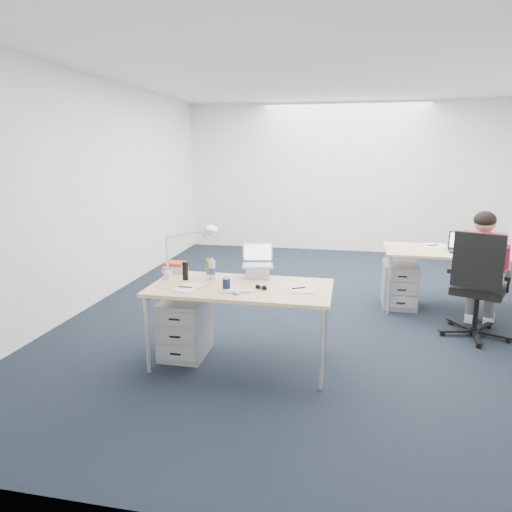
{
  "coord_description": "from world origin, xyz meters",
  "views": [
    {
      "loc": [
        0.11,
        -5.42,
        1.89
      ],
      "look_at": [
        -0.79,
        -0.96,
        0.85
      ],
      "focal_mm": 32.0,
      "sensor_mm": 36.0,
      "label": 1
    }
  ],
  "objects_px": {
    "desk_far": "(453,254)",
    "desk_lamp": "(183,251)",
    "wireless_keyboard": "(236,291)",
    "water_bottle": "(212,269)",
    "desk_near": "(241,291)",
    "silver_laptop": "(258,261)",
    "drawer_pedestal_far": "(399,285)",
    "bear_figurine": "(209,266)",
    "headphones": "(258,275)",
    "dark_laptop": "(465,242)",
    "can_koozie": "(226,283)",
    "computer_mouse": "(236,292)",
    "seated_person": "(481,271)",
    "cordless_phone": "(185,271)",
    "sunglasses": "(261,288)",
    "office_chair": "(476,307)",
    "far_cup": "(485,246)",
    "book_stack": "(175,267)",
    "drawer_pedestal_near": "(185,327)"
  },
  "relations": [
    {
      "from": "desk_far",
      "to": "seated_person",
      "type": "distance_m",
      "value": 0.74
    },
    {
      "from": "desk_far",
      "to": "computer_mouse",
      "type": "height_order",
      "value": "computer_mouse"
    },
    {
      "from": "can_koozie",
      "to": "cordless_phone",
      "type": "relative_size",
      "value": 0.64
    },
    {
      "from": "office_chair",
      "to": "drawer_pedestal_near",
      "type": "relative_size",
      "value": 2.05
    },
    {
      "from": "headphones",
      "to": "far_cup",
      "type": "bearing_deg",
      "value": 14.8
    },
    {
      "from": "silver_laptop",
      "to": "headphones",
      "type": "height_order",
      "value": "silver_laptop"
    },
    {
      "from": "drawer_pedestal_far",
      "to": "can_koozie",
      "type": "xyz_separation_m",
      "value": [
        -1.67,
        -2.06,
        0.51
      ]
    },
    {
      "from": "computer_mouse",
      "to": "desk_lamp",
      "type": "height_order",
      "value": "desk_lamp"
    },
    {
      "from": "water_bottle",
      "to": "cordless_phone",
      "type": "distance_m",
      "value": 0.25
    },
    {
      "from": "computer_mouse",
      "to": "seated_person",
      "type": "bearing_deg",
      "value": 11.14
    },
    {
      "from": "desk_near",
      "to": "book_stack",
      "type": "height_order",
      "value": "book_stack"
    },
    {
      "from": "far_cup",
      "to": "drawer_pedestal_near",
      "type": "bearing_deg",
      "value": -147.47
    },
    {
      "from": "desk_far",
      "to": "sunglasses",
      "type": "height_order",
      "value": "sunglasses"
    },
    {
      "from": "desk_far",
      "to": "bear_figurine",
      "type": "relative_size",
      "value": 9.91
    },
    {
      "from": "drawer_pedestal_far",
      "to": "wireless_keyboard",
      "type": "bearing_deg",
      "value": -127.03
    },
    {
      "from": "sunglasses",
      "to": "dark_laptop",
      "type": "height_order",
      "value": "dark_laptop"
    },
    {
      "from": "office_chair",
      "to": "computer_mouse",
      "type": "distance_m",
      "value": 2.61
    },
    {
      "from": "desk_far",
      "to": "desk_lamp",
      "type": "relative_size",
      "value": 2.96
    },
    {
      "from": "desk_far",
      "to": "office_chair",
      "type": "relative_size",
      "value": 1.42
    },
    {
      "from": "sunglasses",
      "to": "computer_mouse",
      "type": "bearing_deg",
      "value": -118.14
    },
    {
      "from": "bear_figurine",
      "to": "desk_near",
      "type": "bearing_deg",
      "value": -52.12
    },
    {
      "from": "computer_mouse",
      "to": "sunglasses",
      "type": "height_order",
      "value": "computer_mouse"
    },
    {
      "from": "dark_laptop",
      "to": "can_koozie",
      "type": "bearing_deg",
      "value": -134.24
    },
    {
      "from": "desk_near",
      "to": "sunglasses",
      "type": "distance_m",
      "value": 0.21
    },
    {
      "from": "water_bottle",
      "to": "cordless_phone",
      "type": "bearing_deg",
      "value": -160.99
    },
    {
      "from": "cordless_phone",
      "to": "headphones",
      "type": "bearing_deg",
      "value": 29.62
    },
    {
      "from": "headphones",
      "to": "wireless_keyboard",
      "type": "bearing_deg",
      "value": -121.77
    },
    {
      "from": "seated_person",
      "to": "silver_laptop",
      "type": "xyz_separation_m",
      "value": [
        -2.22,
        -0.91,
        0.22
      ]
    },
    {
      "from": "headphones",
      "to": "book_stack",
      "type": "relative_size",
      "value": 0.99
    },
    {
      "from": "wireless_keyboard",
      "to": "desk_lamp",
      "type": "relative_size",
      "value": 0.51
    },
    {
      "from": "desk_far",
      "to": "cordless_phone",
      "type": "height_order",
      "value": "cordless_phone"
    },
    {
      "from": "wireless_keyboard",
      "to": "water_bottle",
      "type": "bearing_deg",
      "value": 117.2
    },
    {
      "from": "drawer_pedestal_far",
      "to": "water_bottle",
      "type": "height_order",
      "value": "water_bottle"
    },
    {
      "from": "desk_near",
      "to": "silver_laptop",
      "type": "relative_size",
      "value": 5.21
    },
    {
      "from": "computer_mouse",
      "to": "water_bottle",
      "type": "xyz_separation_m",
      "value": [
        -0.33,
        0.41,
        0.08
      ]
    },
    {
      "from": "drawer_pedestal_far",
      "to": "water_bottle",
      "type": "xyz_separation_m",
      "value": [
        -1.89,
        -1.76,
        0.55
      ]
    },
    {
      "from": "seated_person",
      "to": "silver_laptop",
      "type": "height_order",
      "value": "seated_person"
    },
    {
      "from": "book_stack",
      "to": "far_cup",
      "type": "distance_m",
      "value": 3.7
    },
    {
      "from": "computer_mouse",
      "to": "dark_laptop",
      "type": "height_order",
      "value": "dark_laptop"
    },
    {
      "from": "seated_person",
      "to": "desk_near",
      "type": "bearing_deg",
      "value": -129.5
    },
    {
      "from": "seated_person",
      "to": "far_cup",
      "type": "bearing_deg",
      "value": 95.63
    },
    {
      "from": "sunglasses",
      "to": "desk_lamp",
      "type": "height_order",
      "value": "desk_lamp"
    },
    {
      "from": "drawer_pedestal_far",
      "to": "bear_figurine",
      "type": "relative_size",
      "value": 3.41
    },
    {
      "from": "office_chair",
      "to": "drawer_pedestal_far",
      "type": "bearing_deg",
      "value": 151.21
    },
    {
      "from": "desk_near",
      "to": "silver_laptop",
      "type": "distance_m",
      "value": 0.4
    },
    {
      "from": "office_chair",
      "to": "can_koozie",
      "type": "distance_m",
      "value": 2.67
    },
    {
      "from": "sunglasses",
      "to": "seated_person",
      "type": "bearing_deg",
      "value": 49.5
    },
    {
      "from": "can_koozie",
      "to": "bear_figurine",
      "type": "height_order",
      "value": "bear_figurine"
    },
    {
      "from": "far_cup",
      "to": "computer_mouse",
      "type": "bearing_deg",
      "value": -138.11
    },
    {
      "from": "desk_near",
      "to": "silver_laptop",
      "type": "xyz_separation_m",
      "value": [
        0.09,
        0.33,
        0.2
      ]
    }
  ]
}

